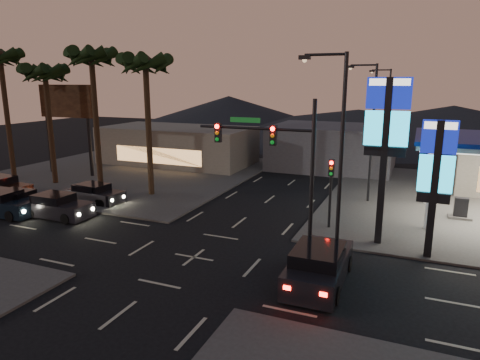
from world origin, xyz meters
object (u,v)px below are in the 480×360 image
at_px(pylon_sign_short, 436,169).
at_px(car_lane_a_front, 57,206).
at_px(pylon_sign_tall, 386,129).
at_px(car_lane_b_rear, 0,188).
at_px(car_lane_b_mid, 96,194).
at_px(suv_station, 319,266).
at_px(car_lane_a_mid, 19,202).
at_px(traffic_signal_mast, 278,155).
at_px(car_lane_b_front, 92,194).
at_px(car_lane_a_rear, 3,204).

xyz_separation_m(pylon_sign_short, car_lane_a_front, (-22.57, -2.08, -3.94)).
height_order(pylon_sign_tall, car_lane_b_rear, pylon_sign_tall).
relative_size(car_lane_b_mid, suv_station, 0.83).
bearing_deg(suv_station, car_lane_b_rear, 169.56).
height_order(car_lane_a_front, car_lane_a_mid, car_lane_a_front).
bearing_deg(pylon_sign_short, car_lane_b_rear, -179.82).
height_order(traffic_signal_mast, car_lane_b_front, traffic_signal_mast).
distance_m(pylon_sign_short, car_lane_a_rear, 26.78).
xyz_separation_m(pylon_sign_short, traffic_signal_mast, (-7.24, -2.51, 0.57)).
height_order(car_lane_a_front, car_lane_b_rear, car_lane_b_rear).
xyz_separation_m(car_lane_b_front, car_lane_b_mid, (0.29, 0.10, 0.02)).
bearing_deg(car_lane_b_mid, car_lane_b_rear, -167.16).
bearing_deg(car_lane_a_rear, car_lane_b_rear, 143.90).
xyz_separation_m(car_lane_a_front, car_lane_a_mid, (-3.44, -0.04, -0.04)).
bearing_deg(car_lane_a_mid, suv_station, -7.27).
distance_m(car_lane_a_rear, car_lane_b_front, 5.78).
xyz_separation_m(car_lane_b_front, car_lane_b_rear, (-7.51, -1.67, 0.14)).
xyz_separation_m(car_lane_a_rear, car_lane_b_front, (3.43, 4.65, -0.13)).
distance_m(car_lane_b_rear, suv_station, 26.33).
height_order(car_lane_b_rear, suv_station, suv_station).
xyz_separation_m(car_lane_a_mid, car_lane_a_rear, (-0.31, -0.95, 0.08)).
relative_size(car_lane_a_front, car_lane_b_front, 1.13).
height_order(car_lane_a_rear, suv_station, suv_station).
height_order(traffic_signal_mast, car_lane_a_rear, traffic_signal_mast).
bearing_deg(car_lane_a_rear, car_lane_b_mid, 51.98).
bearing_deg(car_lane_a_mid, car_lane_b_rear, 155.17).
bearing_deg(car_lane_b_front, car_lane_b_rear, -167.43).
bearing_deg(car_lane_a_rear, car_lane_b_front, 53.61).
relative_size(car_lane_a_rear, suv_station, 0.96).
bearing_deg(traffic_signal_mast, pylon_sign_tall, 36.52).
bearing_deg(suv_station, car_lane_a_mid, 172.73).
relative_size(pylon_sign_tall, car_lane_b_rear, 1.73).
bearing_deg(car_lane_a_mid, car_lane_a_front, 0.71).
bearing_deg(car_lane_a_mid, pylon_sign_short, 4.67).
bearing_deg(car_lane_b_front, traffic_signal_mast, -14.65).
height_order(pylon_sign_tall, car_lane_b_front, pylon_sign_tall).
height_order(traffic_signal_mast, car_lane_a_front, traffic_signal_mast).
relative_size(car_lane_a_rear, car_lane_b_front, 1.20).
relative_size(car_lane_a_front, car_lane_a_mid, 1.05).
bearing_deg(car_lane_a_front, car_lane_a_rear, -165.20).
distance_m(traffic_signal_mast, car_lane_a_front, 15.98).
relative_size(traffic_signal_mast, car_lane_a_rear, 1.57).
bearing_deg(car_lane_a_front, car_lane_b_rear, 165.75).
height_order(pylon_sign_tall, car_lane_a_mid, pylon_sign_tall).
xyz_separation_m(traffic_signal_mast, car_lane_a_rear, (-19.07, -0.56, -4.46)).
height_order(car_lane_a_mid, car_lane_b_front, car_lane_a_mid).
bearing_deg(pylon_sign_short, traffic_signal_mast, -160.87).
bearing_deg(pylon_sign_tall, traffic_signal_mast, -143.48).
xyz_separation_m(traffic_signal_mast, suv_station, (2.74, -2.36, -4.41)).
relative_size(pylon_sign_short, car_lane_b_rear, 1.34).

